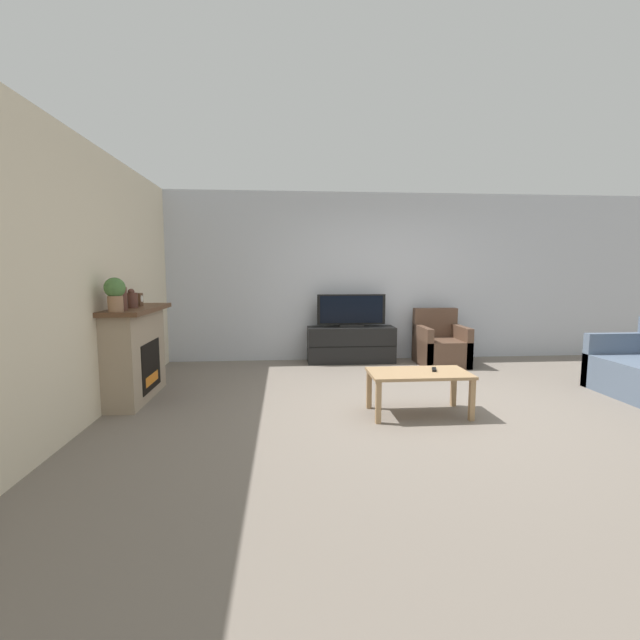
{
  "coord_description": "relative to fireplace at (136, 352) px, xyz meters",
  "views": [
    {
      "loc": [
        -1.53,
        -4.48,
        1.46
      ],
      "look_at": [
        -1.1,
        0.76,
        0.85
      ],
      "focal_mm": 24.0,
      "sensor_mm": 36.0,
      "label": 1
    }
  ],
  "objects": [
    {
      "name": "armchair",
      "position": [
        4.1,
        1.48,
        -0.25
      ],
      "size": [
        0.7,
        0.76,
        0.86
      ],
      "color": "brown",
      "rests_on": "ground"
    },
    {
      "name": "mantel_vase_left",
      "position": [
        0.02,
        -0.38,
        0.64
      ],
      "size": [
        0.11,
        0.11,
        0.28
      ],
      "color": "#512D23",
      "rests_on": "fireplace"
    },
    {
      "name": "tv",
      "position": [
        2.74,
        1.73,
        0.27
      ],
      "size": [
        1.08,
        0.18,
        0.52
      ],
      "color": "black",
      "rests_on": "tv_stand"
    },
    {
      "name": "mantel_clock",
      "position": [
        0.02,
        0.13,
        0.59
      ],
      "size": [
        0.08,
        0.11,
        0.15
      ],
      "color": "brown",
      "rests_on": "fireplace"
    },
    {
      "name": "coffee_table",
      "position": [
        3.04,
        -0.79,
        -0.15
      ],
      "size": [
        1.0,
        0.54,
        0.44
      ],
      "color": "#A37F56",
      "rests_on": "ground"
    },
    {
      "name": "tv_stand",
      "position": [
        2.74,
        1.73,
        -0.25
      ],
      "size": [
        1.38,
        0.41,
        0.57
      ],
      "color": "black",
      "rests_on": "ground"
    },
    {
      "name": "potted_plant",
      "position": [
        0.02,
        -0.54,
        0.71
      ],
      "size": [
        0.2,
        0.2,
        0.34
      ],
      "color": "#936B4C",
      "rests_on": "fireplace"
    },
    {
      "name": "wall_back",
      "position": [
        3.23,
        2.01,
        0.81
      ],
      "size": [
        12.0,
        0.06,
        2.7
      ],
      "color": "silver",
      "rests_on": "ground"
    },
    {
      "name": "mantel_vase_centre_left",
      "position": [
        0.02,
        -0.1,
        0.61
      ],
      "size": [
        0.13,
        0.13,
        0.21
      ],
      "color": "#512D23",
      "rests_on": "fireplace"
    },
    {
      "name": "remote",
      "position": [
        3.21,
        -0.74,
        -0.08
      ],
      "size": [
        0.08,
        0.16,
        0.02
      ],
      "rotation": [
        0.0,
        0.0,
        -0.31
      ],
      "color": "black",
      "rests_on": "coffee_table"
    },
    {
      "name": "ground_plane",
      "position": [
        3.23,
        -0.45,
        -0.54
      ],
      "size": [
        24.0,
        24.0,
        0.0
      ],
      "primitive_type": "plane",
      "color": "slate"
    },
    {
      "name": "fireplace",
      "position": [
        0.0,
        0.0,
        0.0
      ],
      "size": [
        0.45,
        1.28,
        1.05
      ],
      "color": "tan",
      "rests_on": "ground"
    },
    {
      "name": "wall_left",
      "position": [
        -0.2,
        -0.45,
        0.81
      ],
      "size": [
        0.06,
        12.0,
        2.7
      ],
      "color": "beige",
      "rests_on": "ground"
    }
  ]
}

